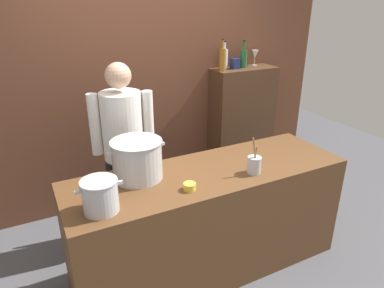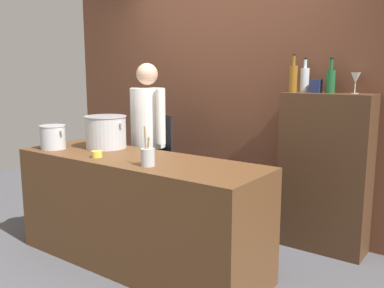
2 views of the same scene
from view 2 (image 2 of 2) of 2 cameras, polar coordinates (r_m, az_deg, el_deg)
name	(u,v)px [view 2 (image 2 of 2)]	position (r m, az deg, el deg)	size (l,w,h in m)	color
ground_plane	(139,262)	(3.65, -7.28, -15.78)	(8.00, 8.00, 0.00)	#4C4C51
brick_back_panel	(228,79)	(4.41, 4.99, 8.85)	(4.40, 0.10, 3.00)	brown
prep_counter	(138,211)	(3.48, -7.44, -9.09)	(2.19, 0.70, 0.90)	brown
bar_cabinet	(325,173)	(3.85, 17.72, -3.79)	(0.76, 0.32, 1.40)	#472D1C
chef	(149,134)	(4.14, -5.98, 1.33)	(0.52, 0.39, 1.66)	black
stockpot_large	(106,132)	(3.81, -11.74, 1.64)	(0.43, 0.37, 0.29)	#B7BABF
stockpot_small	(53,137)	(3.89, -18.54, 0.92)	(0.29, 0.23, 0.21)	#B7BABF
utensil_crock	(148,157)	(3.03, -6.10, -1.76)	(0.10, 0.10, 0.29)	#B7BABF
butter_jar	(97,154)	(3.42, -12.93, -1.36)	(0.09, 0.09, 0.05)	yellow
wine_bottle_clear	(305,79)	(3.88, 15.20, 8.56)	(0.08, 0.08, 0.30)	silver
wine_bottle_amber	(293,78)	(3.83, 13.72, 8.79)	(0.07, 0.07, 0.33)	#8C5919
wine_bottle_green	(331,81)	(3.78, 18.47, 8.26)	(0.08, 0.08, 0.30)	#1E592D
wine_glass_tall	(356,78)	(3.77, 21.53, 8.37)	(0.08, 0.08, 0.18)	silver
spice_tin_navy	(316,86)	(3.80, 16.67, 7.62)	(0.08, 0.08, 0.11)	navy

